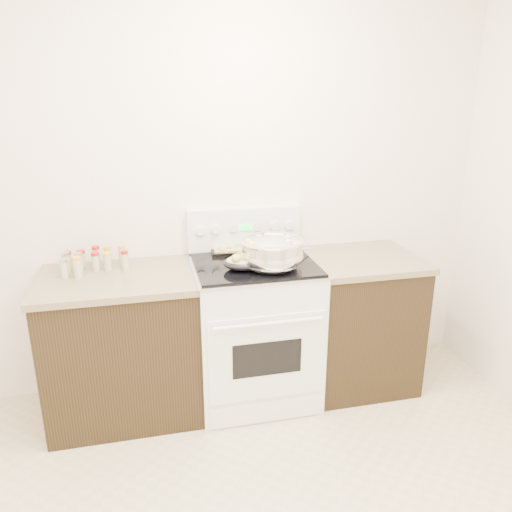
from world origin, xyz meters
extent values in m
cube|color=white|center=(0.00, 1.77, 1.35)|extent=(4.00, 0.05, 2.70)
cube|color=black|center=(-0.48, 1.43, 0.44)|extent=(0.90, 0.64, 0.88)
cube|color=brown|center=(-0.48, 1.43, 0.90)|extent=(0.93, 0.67, 0.04)
cube|color=black|center=(1.08, 1.43, 0.44)|extent=(0.70, 0.64, 0.88)
cube|color=brown|center=(1.08, 1.43, 0.90)|extent=(0.73, 0.67, 0.04)
cube|color=white|center=(0.35, 1.42, 0.46)|extent=(0.76, 0.66, 0.92)
cube|color=white|center=(0.35, 1.08, 0.45)|extent=(0.70, 0.01, 0.55)
cube|color=black|center=(0.35, 1.08, 0.46)|extent=(0.42, 0.01, 0.22)
cylinder|color=white|center=(0.35, 1.04, 0.70)|extent=(0.65, 0.02, 0.02)
cube|color=white|center=(0.35, 1.09, 0.08)|extent=(0.70, 0.01, 0.14)
cube|color=silver|center=(0.35, 1.42, 0.93)|extent=(0.78, 0.68, 0.01)
cube|color=black|center=(0.35, 1.42, 0.94)|extent=(0.74, 0.64, 0.01)
cube|color=white|center=(0.35, 1.72, 1.08)|extent=(0.76, 0.07, 0.28)
cylinder|color=white|center=(0.05, 1.67, 1.10)|extent=(0.06, 0.02, 0.06)
cylinder|color=white|center=(0.15, 1.67, 1.10)|extent=(0.06, 0.02, 0.06)
cylinder|color=white|center=(0.55, 1.67, 1.10)|extent=(0.06, 0.02, 0.06)
cylinder|color=white|center=(0.65, 1.67, 1.10)|extent=(0.06, 0.02, 0.06)
cube|color=#19E533|center=(0.35, 1.67, 1.10)|extent=(0.09, 0.00, 0.04)
cube|color=silver|center=(0.27, 1.67, 1.10)|extent=(0.05, 0.00, 0.05)
cube|color=silver|center=(0.43, 1.67, 1.10)|extent=(0.05, 0.00, 0.05)
ellipsoid|color=silver|center=(0.43, 1.30, 1.02)|extent=(0.49, 0.49, 0.23)
cylinder|color=silver|center=(0.43, 1.30, 0.95)|extent=(0.21, 0.21, 0.01)
torus|color=silver|center=(0.43, 1.30, 1.11)|extent=(0.39, 0.39, 0.02)
cylinder|color=silver|center=(0.43, 1.30, 1.04)|extent=(0.36, 0.36, 0.13)
cylinder|color=brown|center=(0.43, 1.30, 1.10)|extent=(0.34, 0.34, 0.00)
cube|color=beige|center=(0.38, 1.43, 1.10)|extent=(0.03, 0.03, 0.02)
cube|color=beige|center=(0.38, 1.20, 1.10)|extent=(0.03, 0.03, 0.02)
cube|color=beige|center=(0.55, 1.22, 1.10)|extent=(0.04, 0.04, 0.02)
cube|color=beige|center=(0.30, 1.28, 1.10)|extent=(0.03, 0.03, 0.02)
cube|color=beige|center=(0.51, 1.33, 1.10)|extent=(0.03, 0.03, 0.03)
cube|color=beige|center=(0.29, 1.33, 1.10)|extent=(0.04, 0.04, 0.03)
cube|color=beige|center=(0.51, 1.29, 1.10)|extent=(0.04, 0.04, 0.03)
cube|color=beige|center=(0.39, 1.32, 1.10)|extent=(0.04, 0.04, 0.03)
cube|color=beige|center=(0.52, 1.26, 1.10)|extent=(0.05, 0.05, 0.03)
cube|color=beige|center=(0.55, 1.36, 1.10)|extent=(0.05, 0.05, 0.03)
ellipsoid|color=black|center=(0.29, 1.32, 0.98)|extent=(0.35, 0.28, 0.08)
ellipsoid|color=#CFBD6E|center=(0.29, 1.32, 1.00)|extent=(0.31, 0.25, 0.06)
sphere|color=#CFBD6E|center=(0.27, 1.27, 1.03)|extent=(0.04, 0.04, 0.04)
sphere|color=#CFBD6E|center=(0.25, 1.28, 1.03)|extent=(0.05, 0.05, 0.05)
sphere|color=#CFBD6E|center=(0.29, 1.39, 1.03)|extent=(0.04, 0.04, 0.04)
sphere|color=#CFBD6E|center=(0.34, 1.26, 1.03)|extent=(0.06, 0.06, 0.06)
sphere|color=#CFBD6E|center=(0.25, 1.33, 1.03)|extent=(0.04, 0.04, 0.04)
sphere|color=#CFBD6E|center=(0.21, 1.27, 1.03)|extent=(0.06, 0.06, 0.06)
sphere|color=#CFBD6E|center=(0.35, 1.29, 1.03)|extent=(0.05, 0.05, 0.05)
sphere|color=#CFBD6E|center=(0.31, 1.34, 1.03)|extent=(0.05, 0.05, 0.05)
cube|color=black|center=(0.31, 1.68, 0.95)|extent=(0.39, 0.29, 0.02)
cube|color=#CFBD6E|center=(0.31, 1.68, 0.97)|extent=(0.35, 0.25, 0.02)
sphere|color=#CFBD6E|center=(0.21, 1.76, 0.98)|extent=(0.04, 0.04, 0.04)
sphere|color=#CFBD6E|center=(0.24, 1.64, 0.98)|extent=(0.03, 0.03, 0.03)
sphere|color=#CFBD6E|center=(0.37, 1.75, 0.98)|extent=(0.04, 0.04, 0.04)
sphere|color=#CFBD6E|center=(0.35, 1.74, 0.98)|extent=(0.04, 0.04, 0.04)
sphere|color=#CFBD6E|center=(0.30, 1.67, 0.98)|extent=(0.04, 0.04, 0.04)
sphere|color=#CFBD6E|center=(0.18, 1.64, 0.98)|extent=(0.04, 0.04, 0.04)
sphere|color=#CFBD6E|center=(0.34, 1.69, 0.98)|extent=(0.04, 0.04, 0.04)
sphere|color=#CFBD6E|center=(0.33, 1.72, 0.98)|extent=(0.04, 0.04, 0.04)
sphere|color=#CFBD6E|center=(0.18, 1.60, 0.98)|extent=(0.04, 0.04, 0.04)
sphere|color=#CFBD6E|center=(0.36, 1.71, 0.98)|extent=(0.04, 0.04, 0.04)
cylinder|color=tan|center=(0.46, 1.42, 0.95)|extent=(0.07, 0.22, 0.01)
sphere|color=tan|center=(0.43, 1.31, 0.96)|extent=(0.04, 0.04, 0.04)
sphere|color=#9DD2EA|center=(0.58, 1.38, 0.97)|extent=(0.07, 0.07, 0.07)
cylinder|color=#9DD2EA|center=(0.66, 1.45, 0.99)|extent=(0.18, 0.17, 0.07)
cylinder|color=#BFB28C|center=(-0.77, 1.64, 0.96)|extent=(0.05, 0.05, 0.09)
cylinder|color=#B21414|center=(-0.77, 1.64, 1.02)|extent=(0.05, 0.05, 0.02)
cylinder|color=#BFB28C|center=(-0.69, 1.63, 0.97)|extent=(0.05, 0.05, 0.09)
cylinder|color=#B21414|center=(-0.69, 1.63, 1.02)|extent=(0.05, 0.05, 0.02)
cylinder|color=#BFB28C|center=(-0.60, 1.64, 0.98)|extent=(0.04, 0.04, 0.11)
cylinder|color=#B21414|center=(-0.60, 1.64, 1.04)|extent=(0.05, 0.05, 0.02)
cylinder|color=#BFB28C|center=(-0.53, 1.63, 0.97)|extent=(0.04, 0.04, 0.11)
cylinder|color=gold|center=(-0.53, 1.63, 1.04)|extent=(0.05, 0.05, 0.02)
cylinder|color=#BFB28C|center=(-0.45, 1.62, 0.98)|extent=(0.04, 0.04, 0.11)
cylinder|color=gold|center=(-0.45, 1.62, 1.04)|extent=(0.04, 0.04, 0.02)
cylinder|color=#BFB28C|center=(-0.77, 1.55, 0.98)|extent=(0.05, 0.05, 0.11)
cylinder|color=#B2B2B7|center=(-0.77, 1.55, 1.04)|extent=(0.05, 0.05, 0.02)
cylinder|color=#BFB28C|center=(-0.70, 1.54, 0.97)|extent=(0.05, 0.05, 0.10)
cylinder|color=#B2B2B7|center=(-0.70, 1.54, 1.03)|extent=(0.05, 0.05, 0.02)
cylinder|color=#BFB28C|center=(-0.60, 1.55, 0.97)|extent=(0.05, 0.05, 0.10)
cylinder|color=#B21414|center=(-0.60, 1.55, 1.03)|extent=(0.05, 0.05, 0.02)
cylinder|color=#BFB28C|center=(-0.53, 1.53, 0.97)|extent=(0.04, 0.04, 0.10)
cylinder|color=gold|center=(-0.53, 1.53, 1.03)|extent=(0.05, 0.05, 0.02)
cylinder|color=#BFB28C|center=(-0.43, 1.53, 0.97)|extent=(0.04, 0.04, 0.10)
cylinder|color=#B21414|center=(-0.43, 1.53, 1.03)|extent=(0.04, 0.04, 0.02)
cylinder|color=#BFB28C|center=(-0.77, 1.46, 0.97)|extent=(0.04, 0.04, 0.10)
cylinder|color=#B2B2B7|center=(-0.77, 1.46, 1.03)|extent=(0.05, 0.05, 0.02)
cylinder|color=#BFB28C|center=(-0.70, 1.45, 0.97)|extent=(0.05, 0.05, 0.11)
cylinder|color=gold|center=(-0.70, 1.45, 1.04)|extent=(0.05, 0.05, 0.02)
camera|label=1|loc=(-0.31, -1.44, 1.96)|focal=35.00mm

